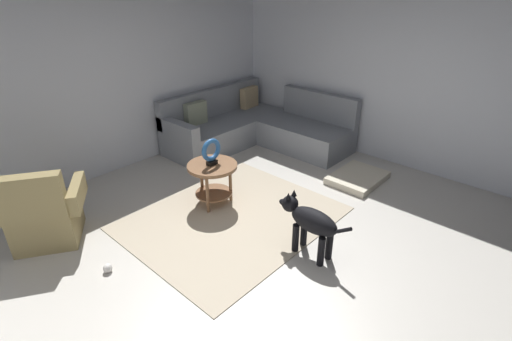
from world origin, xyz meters
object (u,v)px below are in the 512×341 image
object	(u,v)px
torus_sculpture	(211,151)
dog	(310,222)
armchair	(44,215)
side_table	(213,174)
sectional_couch	(255,128)
dog_toy_ball	(108,268)
dog_bed_mat	(358,178)

from	to	relation	value
torus_sculpture	dog	world-z (taller)	torus_sculpture
armchair	side_table	distance (m)	1.84
sectional_couch	torus_sculpture	bearing A→B (deg)	-152.49
sectional_couch	dog_toy_ball	distance (m)	3.46
torus_sculpture	dog	size ratio (longest dim) A/B	0.38
armchair	torus_sculpture	world-z (taller)	armchair
armchair	dog	xyz separation A→B (m)	(1.69, -2.15, 0.05)
dog	dog_bed_mat	bearing A→B (deg)	13.89
sectional_couch	dog	distance (m)	2.92
dog_bed_mat	torus_sculpture	bearing A→B (deg)	149.54
dog_toy_ball	dog	bearing A→B (deg)	-39.28
side_table	dog	bearing A→B (deg)	-89.97
armchair	torus_sculpture	bearing A→B (deg)	9.25
sectional_couch	dog_bed_mat	world-z (taller)	sectional_couch
torus_sculpture	dog_toy_ball	size ratio (longest dim) A/B	3.73
dog_bed_mat	sectional_couch	bearing A→B (deg)	89.84
sectional_couch	dog_toy_ball	size ratio (longest dim) A/B	25.74
side_table	dog_bed_mat	distance (m)	2.06
armchair	dog	world-z (taller)	armchair
side_table	dog_bed_mat	xyz separation A→B (m)	(1.75, -1.03, -0.37)
sectional_couch	dog_bed_mat	bearing A→B (deg)	-90.16
armchair	side_table	world-z (taller)	armchair
side_table	dog_toy_ball	bearing A→B (deg)	-173.37
sectional_couch	side_table	distance (m)	1.98
side_table	torus_sculpture	size ratio (longest dim) A/B	1.84
dog_toy_ball	dog_bed_mat	bearing A→B (deg)	-14.58
torus_sculpture	dog	xyz separation A→B (m)	(0.00, -1.42, -0.33)
sectional_couch	dog	world-z (taller)	sectional_couch
sectional_couch	dog	bearing A→B (deg)	-126.87
armchair	dog_toy_ball	world-z (taller)	armchair
armchair	dog	distance (m)	2.74
side_table	dog_toy_ball	world-z (taller)	side_table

